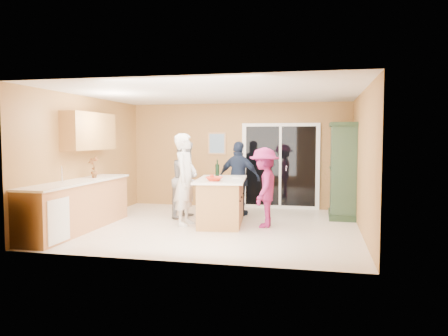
% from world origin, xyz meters
% --- Properties ---
extents(floor, '(5.50, 5.50, 0.00)m').
position_xyz_m(floor, '(0.00, 0.00, 0.00)').
color(floor, beige).
rests_on(floor, ground).
extents(ceiling, '(5.50, 5.00, 0.10)m').
position_xyz_m(ceiling, '(0.00, 0.00, 2.60)').
color(ceiling, silver).
rests_on(ceiling, wall_back).
extents(wall_back, '(5.50, 0.10, 2.60)m').
position_xyz_m(wall_back, '(0.00, 2.50, 1.30)').
color(wall_back, tan).
rests_on(wall_back, ground).
extents(wall_front, '(5.50, 0.10, 2.60)m').
position_xyz_m(wall_front, '(0.00, -2.50, 1.30)').
color(wall_front, tan).
rests_on(wall_front, ground).
extents(wall_left, '(0.10, 5.00, 2.60)m').
position_xyz_m(wall_left, '(-2.75, 0.00, 1.30)').
color(wall_left, tan).
rests_on(wall_left, ground).
extents(wall_right, '(0.10, 5.00, 2.60)m').
position_xyz_m(wall_right, '(2.75, 0.00, 1.30)').
color(wall_right, tan).
rests_on(wall_right, ground).
extents(left_cabinet_run, '(0.65, 3.05, 1.24)m').
position_xyz_m(left_cabinet_run, '(-2.45, -1.05, 0.46)').
color(left_cabinet_run, '#C37F4C').
rests_on(left_cabinet_run, floor).
extents(upper_cabinets, '(0.35, 1.60, 0.75)m').
position_xyz_m(upper_cabinets, '(-2.58, -0.20, 1.88)').
color(upper_cabinets, '#C37F4C').
rests_on(upper_cabinets, wall_left).
extents(sliding_door, '(1.90, 0.07, 2.10)m').
position_xyz_m(sliding_door, '(1.05, 2.46, 1.05)').
color(sliding_door, white).
rests_on(sliding_door, floor).
extents(framed_picture, '(0.46, 0.04, 0.56)m').
position_xyz_m(framed_picture, '(-0.55, 2.48, 1.60)').
color(framed_picture, tan).
rests_on(framed_picture, wall_back).
extents(kitchen_island, '(1.15, 1.85, 0.92)m').
position_xyz_m(kitchen_island, '(0.06, 0.28, 0.43)').
color(kitchen_island, '#C37F4C').
rests_on(kitchen_island, floor).
extents(green_hutch, '(0.59, 1.13, 2.07)m').
position_xyz_m(green_hutch, '(2.49, 1.53, 1.01)').
color(green_hutch, '#223823').
rests_on(green_hutch, floor).
extents(woman_white, '(0.46, 0.68, 1.83)m').
position_xyz_m(woman_white, '(-0.62, 0.02, 0.91)').
color(woman_white, silver).
rests_on(woman_white, floor).
extents(woman_grey, '(0.79, 0.93, 1.69)m').
position_xyz_m(woman_grey, '(-0.85, 0.81, 0.84)').
color(woman_grey, gray).
rests_on(woman_grey, floor).
extents(woman_navy, '(1.03, 0.57, 1.66)m').
position_xyz_m(woman_navy, '(0.23, 1.31, 0.83)').
color(woman_navy, '#171F34').
rests_on(woman_navy, floor).
extents(woman_magenta, '(0.60, 1.02, 1.56)m').
position_xyz_m(woman_magenta, '(0.94, 0.17, 0.78)').
color(woman_magenta, '#861D68').
rests_on(woman_magenta, floor).
extents(serving_bowl, '(0.34, 0.34, 0.08)m').
position_xyz_m(serving_bowl, '(0.02, -0.19, 0.96)').
color(serving_bowl, red).
rests_on(serving_bowl, kitchen_island).
extents(tulip_vase, '(0.27, 0.23, 0.45)m').
position_xyz_m(tulip_vase, '(-2.45, -0.28, 1.16)').
color(tulip_vase, '#A31014').
rests_on(tulip_vase, left_cabinet_run).
extents(tumbler_near, '(0.08, 0.08, 0.11)m').
position_xyz_m(tumbler_near, '(-0.00, -0.27, 0.98)').
color(tumbler_near, red).
rests_on(tumbler_near, kitchen_island).
extents(tumbler_far, '(0.08, 0.08, 0.09)m').
position_xyz_m(tumbler_far, '(-0.11, 0.15, 0.97)').
color(tumbler_far, red).
rests_on(tumbler_far, kitchen_island).
extents(wine_bottle, '(0.08, 0.08, 0.36)m').
position_xyz_m(wine_bottle, '(-0.14, 0.77, 1.06)').
color(wine_bottle, black).
rests_on(wine_bottle, kitchen_island).
extents(white_plate, '(0.28, 0.28, 0.02)m').
position_xyz_m(white_plate, '(0.32, 0.53, 0.93)').
color(white_plate, white).
rests_on(white_plate, kitchen_island).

